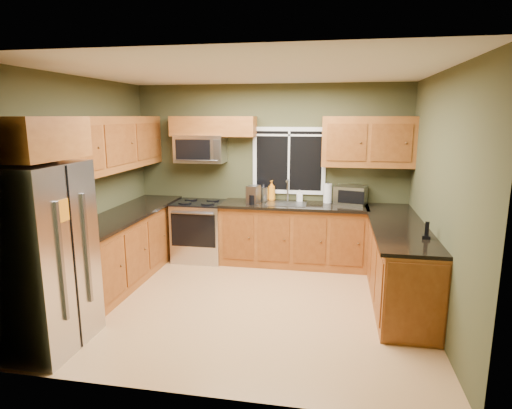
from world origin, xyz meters
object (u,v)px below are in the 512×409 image
(microwave, at_px, (200,149))
(coffee_maker, at_px, (253,195))
(cordless_phone, at_px, (427,234))
(kettle, at_px, (264,193))
(range, at_px, (200,230))
(soap_bottle_b, at_px, (299,196))
(refrigerator, at_px, (40,258))
(paper_towel_roll, at_px, (328,193))
(toaster_oven, at_px, (350,195))
(soap_bottle_a, at_px, (272,191))

(microwave, xyz_separation_m, coffee_maker, (0.87, -0.20, -0.66))
(cordless_phone, bearing_deg, coffee_maker, 145.39)
(coffee_maker, bearing_deg, cordless_phone, -34.61)
(microwave, distance_m, kettle, 1.19)
(range, distance_m, kettle, 1.16)
(cordless_phone, bearing_deg, soap_bottle_b, 129.93)
(microwave, xyz_separation_m, cordless_phone, (3.03, -1.70, -0.73))
(range, relative_size, soap_bottle_b, 5.32)
(microwave, height_order, cordless_phone, microwave)
(range, distance_m, microwave, 1.27)
(refrigerator, xyz_separation_m, coffee_maker, (1.55, 2.70, 0.17))
(coffee_maker, height_order, paper_towel_roll, paper_towel_roll)
(coffee_maker, distance_m, kettle, 0.27)
(refrigerator, distance_m, toaster_oven, 4.17)
(toaster_oven, bearing_deg, soap_bottle_b, 173.69)
(microwave, height_order, toaster_oven, microwave)
(cordless_phone, bearing_deg, toaster_oven, 113.45)
(refrigerator, xyz_separation_m, soap_bottle_a, (1.79, 3.00, 0.20))
(coffee_maker, relative_size, kettle, 1.06)
(range, distance_m, soap_bottle_b, 1.65)
(paper_towel_roll, xyz_separation_m, soap_bottle_a, (-0.86, 0.02, 0.01))
(paper_towel_roll, height_order, cordless_phone, paper_towel_roll)
(toaster_oven, bearing_deg, cordless_phone, -66.55)
(refrigerator, bearing_deg, soap_bottle_a, 59.22)
(paper_towel_roll, bearing_deg, soap_bottle_a, 178.66)
(soap_bottle_b, bearing_deg, paper_towel_roll, -2.70)
(range, distance_m, cordless_phone, 3.45)
(toaster_oven, xyz_separation_m, kettle, (-1.31, 0.03, -0.02))
(microwave, relative_size, soap_bottle_a, 2.45)
(soap_bottle_a, relative_size, soap_bottle_b, 1.76)
(range, bearing_deg, toaster_oven, 3.66)
(soap_bottle_b, bearing_deg, cordless_phone, -50.07)
(coffee_maker, relative_size, paper_towel_roll, 0.85)
(coffee_maker, distance_m, paper_towel_roll, 1.12)
(toaster_oven, relative_size, kettle, 1.98)
(microwave, bearing_deg, range, -89.98)
(range, height_order, coffee_maker, coffee_maker)
(toaster_oven, bearing_deg, kettle, 178.52)
(microwave, xyz_separation_m, paper_towel_roll, (1.95, 0.07, -0.65))
(refrigerator, xyz_separation_m, cordless_phone, (3.72, 1.21, 0.10))
(toaster_oven, height_order, soap_bottle_a, soap_bottle_a)
(cordless_phone, bearing_deg, microwave, 150.73)
(soap_bottle_b, bearing_deg, soap_bottle_a, 180.00)
(toaster_oven, bearing_deg, microwave, -179.74)
(refrigerator, distance_m, range, 2.89)
(microwave, height_order, coffee_maker, microwave)
(toaster_oven, xyz_separation_m, cordless_phone, (0.74, -1.71, -0.08))
(soap_bottle_a, distance_m, soap_bottle_b, 0.44)
(kettle, bearing_deg, soap_bottle_a, 22.91)
(toaster_oven, distance_m, cordless_phone, 1.86)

